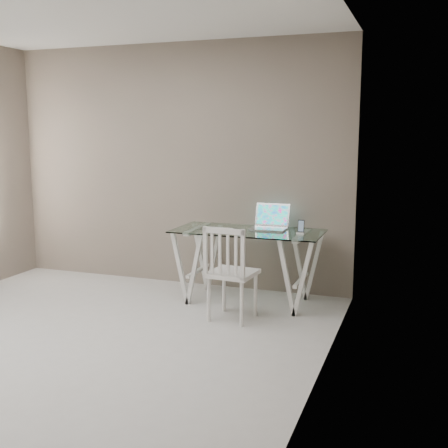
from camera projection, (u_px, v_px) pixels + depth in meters
The scene contains 7 objects.
room at pixel (46, 133), 4.22m from camera, with size 4.50×4.52×2.71m.
desk at pixel (248, 265), 5.71m from camera, with size 1.50×0.70×0.75m.
chair at pixel (229, 269), 5.11m from camera, with size 0.44×0.44×0.89m.
laptop at pixel (270, 223), 5.76m from camera, with size 0.36×0.33×0.25m.
keyboard at pixel (218, 229), 5.72m from camera, with size 0.31×0.13×0.01m, color silver.
mouse at pixel (238, 232), 5.49m from camera, with size 0.10×0.06×0.03m, color white.
phone_dock at pixel (301, 230), 5.46m from camera, with size 0.07×0.07×0.14m.
Camera 1 is at (2.64, -3.55, 1.73)m, focal length 45.00 mm.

